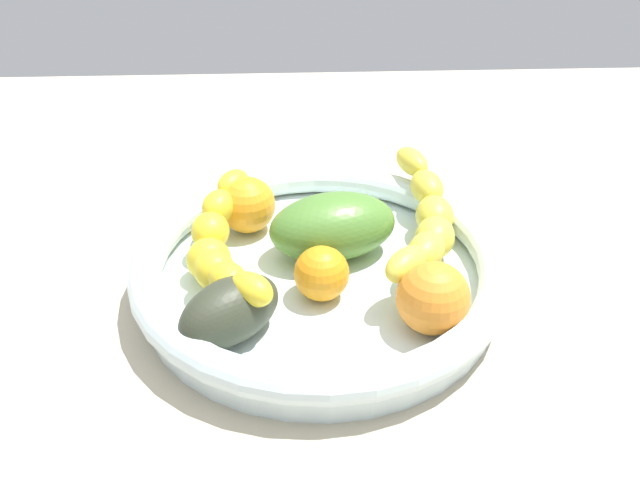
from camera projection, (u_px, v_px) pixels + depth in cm
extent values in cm
cube|color=#B7AB92|center=(320.00, 303.00, 68.83)|extent=(120.00, 120.00, 3.00)
cylinder|color=silver|center=(320.00, 283.00, 67.41)|extent=(33.55, 33.55, 2.02)
torus|color=silver|center=(320.00, 262.00, 65.99)|extent=(35.67, 35.67, 3.03)
ellipsoid|color=yellow|center=(406.00, 264.00, 60.34)|extent=(5.42, 5.60, 2.70)
ellipsoid|color=yellow|center=(426.00, 251.00, 63.74)|extent=(5.35, 6.05, 3.28)
ellipsoid|color=yellow|center=(435.00, 238.00, 67.47)|extent=(5.15, 5.99, 3.86)
ellipsoid|color=yellow|center=(435.00, 216.00, 70.80)|extent=(4.19, 5.34, 3.86)
ellipsoid|color=yellow|center=(427.00, 187.00, 73.56)|extent=(4.04, 5.55, 3.28)
ellipsoid|color=yellow|center=(412.00, 162.00, 76.18)|extent=(4.40, 5.74, 2.70)
ellipsoid|color=yellow|center=(233.00, 184.00, 71.77)|extent=(4.47, 4.98, 2.72)
ellipsoid|color=yellow|center=(219.00, 206.00, 69.79)|extent=(4.32, 4.96, 3.20)
ellipsoid|color=yellow|center=(210.00, 231.00, 67.66)|extent=(4.02, 4.47, 3.69)
ellipsoid|color=yellow|center=(209.00, 258.00, 65.50)|extent=(4.73, 4.73, 4.18)
ellipsoid|color=yellow|center=(215.00, 270.00, 62.43)|extent=(4.95, 5.23, 3.69)
ellipsoid|color=yellow|center=(229.00, 281.00, 59.61)|extent=(5.00, 5.26, 3.20)
ellipsoid|color=yellow|center=(252.00, 289.00, 57.14)|extent=(4.91, 4.83, 2.72)
sphere|color=orange|center=(433.00, 298.00, 58.82)|extent=(6.33, 6.33, 6.33)
sphere|color=orange|center=(247.00, 205.00, 71.91)|extent=(5.91, 5.91, 5.91)
sphere|color=orange|center=(318.00, 274.00, 62.74)|extent=(5.07, 5.07, 5.07)
ellipsoid|color=#323728|center=(230.00, 311.00, 58.07)|extent=(10.79, 10.33, 5.65)
ellipsoid|color=#4E8032|center=(333.00, 226.00, 68.00)|extent=(13.90, 10.10, 6.42)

